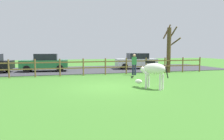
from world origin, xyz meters
TOP-DOWN VIEW (x-y plane):
  - ground_plane at (0.00, 0.00)m, footprint 60.00×60.00m
  - parking_asphalt at (0.00, 9.30)m, footprint 28.00×7.40m
  - paddock_fence at (-0.63, 5.00)m, footprint 20.85×0.11m
  - bare_tree at (6.75, 5.19)m, footprint 1.32×1.35m
  - zebra at (2.12, -1.16)m, footprint 1.29×1.67m
  - crow_on_grass at (2.38, 2.48)m, footprint 0.21×0.10m
  - parked_car_silver at (5.15, 8.65)m, footprint 4.13×2.16m
  - parked_car_green at (-3.57, 8.49)m, footprint 4.10×2.10m
  - visitor_near_fence at (3.20, 4.25)m, footprint 0.40×0.31m

SIDE VIEW (x-z plane):
  - ground_plane at x=0.00m, z-range 0.00..0.00m
  - parking_asphalt at x=0.00m, z-range 0.00..0.05m
  - crow_on_grass at x=2.38m, z-range 0.02..0.23m
  - paddock_fence at x=-0.63m, z-range 0.09..1.39m
  - parked_car_silver at x=5.15m, z-range 0.06..1.62m
  - parked_car_green at x=-3.57m, z-range 0.06..1.62m
  - visitor_near_fence at x=3.20m, z-range 0.09..1.73m
  - zebra at x=2.12m, z-range 0.22..1.63m
  - bare_tree at x=6.75m, z-range -0.01..4.13m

